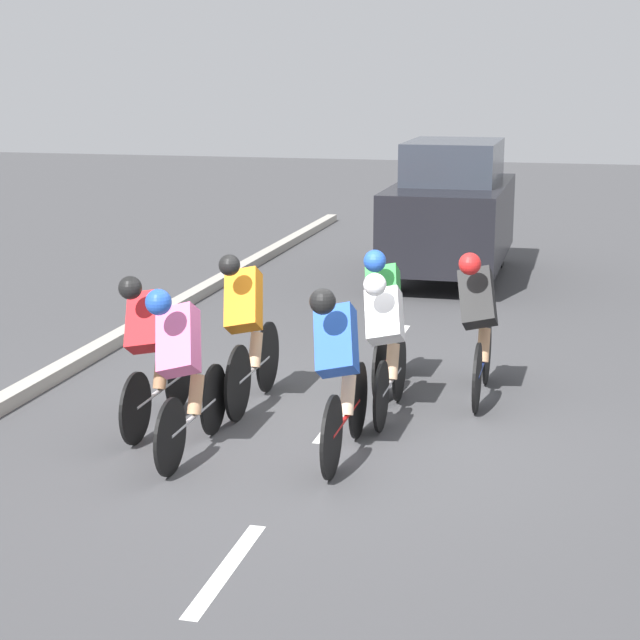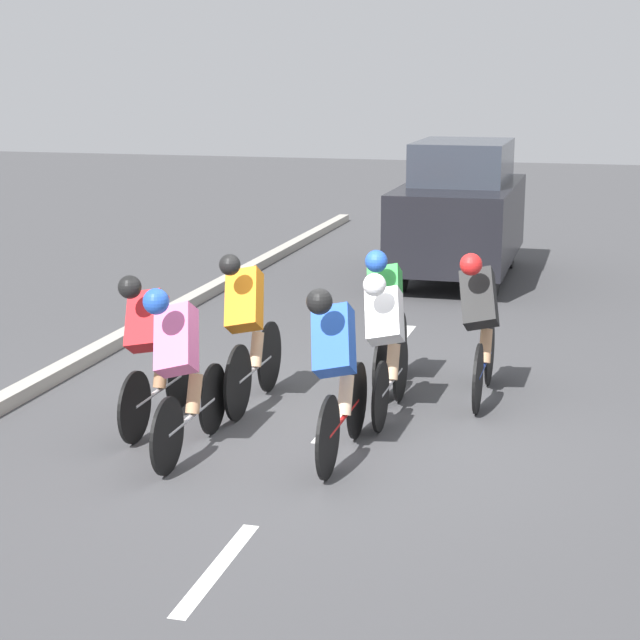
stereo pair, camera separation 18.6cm
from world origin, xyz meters
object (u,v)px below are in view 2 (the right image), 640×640
cyclist_black (480,322)px  cyclist_red (150,346)px  cyclist_white (386,341)px  cyclist_green (387,316)px  cyclist_pink (180,366)px  support_car (460,211)px  cyclist_orange (248,327)px  cyclist_blue (336,369)px

cyclist_black → cyclist_red: 3.22m
cyclist_white → cyclist_red: (2.01, 0.83, 0.02)m
cyclist_black → cyclist_green: cyclist_black is taller
cyclist_white → cyclist_pink: 2.06m
cyclist_white → support_car: support_car is taller
cyclist_orange → cyclist_white: size_ratio=1.05×
cyclist_green → cyclist_pink: 2.66m
cyclist_orange → cyclist_pink: 1.44m
cyclist_black → cyclist_green: size_ratio=1.01×
cyclist_green → support_car: support_car is taller
cyclist_black → cyclist_white: size_ratio=1.05×
cyclist_blue → support_car: size_ratio=0.45×
cyclist_green → cyclist_blue: size_ratio=0.97×
cyclist_orange → cyclist_red: 1.04m
cyclist_orange → cyclist_black: bearing=-159.6°
cyclist_green → support_car: 6.24m
cyclist_orange → cyclist_white: cyclist_orange is taller
cyclist_pink → support_car: (-1.16, -8.56, 0.28)m
cyclist_blue → cyclist_pink: size_ratio=1.01×
cyclist_red → cyclist_blue: 1.88m
cyclist_green → cyclist_red: size_ratio=0.99×
cyclist_red → support_car: 8.13m
cyclist_orange → cyclist_red: size_ratio=1.01×
cyclist_green → support_car: size_ratio=0.44×
cyclist_black → cyclist_green: 0.96m
cyclist_red → cyclist_blue: bearing=168.3°
cyclist_green → cyclist_blue: 2.09m
cyclist_black → cyclist_green: (0.96, -0.10, -0.01)m
cyclist_pink → cyclist_green: bearing=-118.8°
cyclist_blue → cyclist_white: bearing=-98.1°
cyclist_orange → cyclist_pink: (0.11, 1.43, -0.00)m
cyclist_white → support_car: 7.13m
cyclist_orange → support_car: size_ratio=0.44×
cyclist_white → cyclist_pink: bearing=44.8°
support_car → cyclist_white: bearing=92.4°
cyclist_green → cyclist_pink: (1.28, 2.33, 0.01)m
cyclist_green → cyclist_orange: 1.48m
cyclist_red → support_car: (-1.71, -7.94, 0.30)m
cyclist_red → cyclist_pink: cyclist_pink is taller
cyclist_pink → cyclist_blue: bearing=-169.4°
cyclist_black → cyclist_red: cyclist_black is taller
cyclist_black → cyclist_pink: bearing=44.9°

